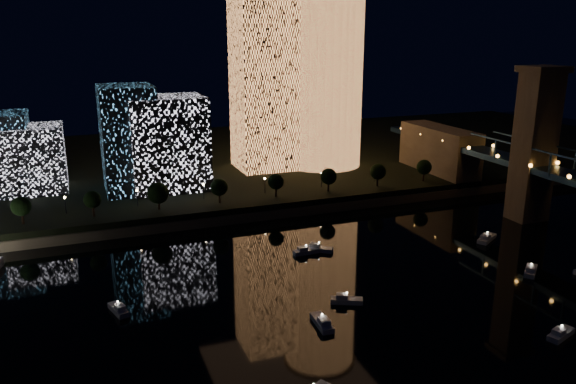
% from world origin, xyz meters
% --- Properties ---
extents(ground, '(520.00, 520.00, 0.00)m').
position_xyz_m(ground, '(0.00, 0.00, 0.00)').
color(ground, black).
rests_on(ground, ground).
extents(far_bank, '(420.00, 160.00, 5.00)m').
position_xyz_m(far_bank, '(0.00, 160.00, 2.50)').
color(far_bank, black).
rests_on(far_bank, ground).
extents(seawall, '(420.00, 6.00, 3.00)m').
position_xyz_m(seawall, '(0.00, 82.00, 1.50)').
color(seawall, '#6B5E4C').
rests_on(seawall, ground).
extents(tower_cylindrical, '(34.00, 34.00, 86.34)m').
position_xyz_m(tower_cylindrical, '(25.55, 127.72, 48.29)').
color(tower_cylindrical, '#FF9B51').
rests_on(tower_cylindrical, far_bank).
extents(tower_rectangular, '(23.36, 23.36, 74.33)m').
position_xyz_m(tower_rectangular, '(0.64, 131.50, 42.16)').
color(tower_rectangular, '#FF9B51').
rests_on(tower_rectangular, far_bank).
extents(midrise_blocks, '(79.81, 39.85, 37.30)m').
position_xyz_m(midrise_blocks, '(-65.72, 120.33, 20.70)').
color(midrise_blocks, silver).
rests_on(midrise_blocks, far_bank).
extents(motorboats, '(122.49, 79.23, 2.78)m').
position_xyz_m(motorboats, '(-1.21, 11.14, 0.81)').
color(motorboats, silver).
rests_on(motorboats, ground).
extents(esplanade_trees, '(165.60, 6.89, 8.94)m').
position_xyz_m(esplanade_trees, '(-29.18, 88.00, 10.47)').
color(esplanade_trees, black).
rests_on(esplanade_trees, far_bank).
extents(street_lamps, '(132.70, 0.70, 5.65)m').
position_xyz_m(street_lamps, '(-34.00, 94.00, 9.02)').
color(street_lamps, black).
rests_on(street_lamps, far_bank).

